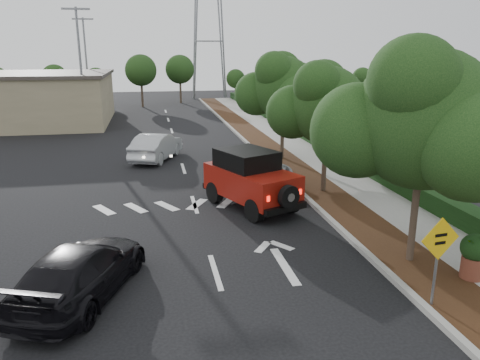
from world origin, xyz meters
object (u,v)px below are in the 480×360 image
object	(u,v)px
red_jeep	(248,178)
black_suv_oncoming	(81,271)
silver_suv_ahead	(255,166)
speed_hump_sign	(438,250)

from	to	relation	value
red_jeep	black_suv_oncoming	xyz separation A→B (m)	(-5.51, -6.07, -0.46)
silver_suv_ahead	black_suv_oncoming	distance (m)	11.91
red_jeep	silver_suv_ahead	bearing A→B (deg)	49.51
silver_suv_ahead	speed_hump_sign	bearing A→B (deg)	-93.45
silver_suv_ahead	black_suv_oncoming	bearing A→B (deg)	-134.92
red_jeep	speed_hump_sign	xyz separation A→B (m)	(2.74, -8.29, 0.39)
red_jeep	silver_suv_ahead	world-z (taller)	red_jeep
black_suv_oncoming	speed_hump_sign	xyz separation A→B (m)	(8.25, -2.22, 0.84)
red_jeep	black_suv_oncoming	world-z (taller)	red_jeep
black_suv_oncoming	speed_hump_sign	bearing A→B (deg)	-174.59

